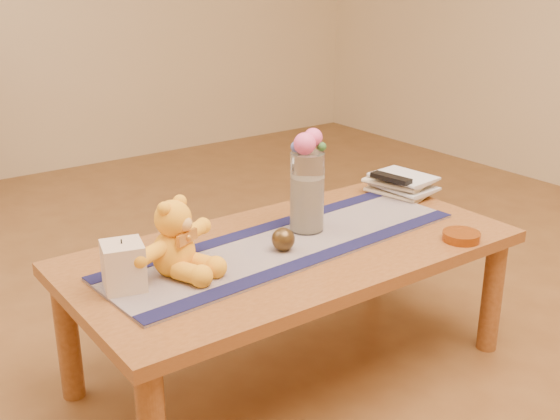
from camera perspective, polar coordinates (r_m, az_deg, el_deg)
floor at (r=2.37m, az=1.00°, el=-13.04°), size 5.50×5.50×0.00m
coffee_table_top at (r=2.16m, az=1.07°, el=-3.46°), size 1.40×0.70×0.04m
table_leg_fr at (r=2.50m, az=17.10°, el=-6.75°), size 0.07×0.07×0.41m
table_leg_bl at (r=2.24m, az=-17.11°, el=-10.06°), size 0.07×0.07×0.41m
table_leg_br at (r=2.84m, az=7.86°, el=-2.67°), size 0.07×0.07×0.41m
persian_runner at (r=2.16m, az=0.55°, el=-2.84°), size 1.22×0.43×0.01m
runner_border_near at (r=2.06m, az=3.17°, el=-3.92°), size 1.20×0.14×0.00m
runner_border_far at (r=2.26m, az=-1.83°, el=-1.62°), size 1.20×0.14×0.00m
teddy_bear at (r=1.95m, az=-8.84°, el=-2.27°), size 0.38×0.35×0.21m
pillar_candle at (r=1.89m, az=-12.80°, el=-4.51°), size 0.13×0.13×0.13m
candle_wick at (r=1.87m, az=-12.96°, el=-2.55°), size 0.00×0.00×0.01m
glass_vase at (r=2.22m, az=2.25°, el=1.49°), size 0.11×0.11×0.26m
potpourri_fill at (r=2.23m, az=2.24°, el=0.54°), size 0.09×0.09×0.18m
rose_left at (r=2.15m, az=2.05°, el=5.49°), size 0.07×0.07×0.07m
rose_right at (r=2.19m, az=2.75°, el=6.00°), size 0.06×0.06×0.06m
blue_flower_back at (r=2.20m, az=1.95°, el=5.67°), size 0.04×0.04×0.04m
blue_flower_side at (r=2.17m, az=1.35°, el=5.23°), size 0.04×0.04×0.04m
leaf_sprig at (r=2.18m, az=3.46°, el=5.23°), size 0.03×0.03×0.03m
bronze_ball at (r=2.09m, az=0.27°, el=-2.43°), size 0.08×0.08×0.07m
book_bottom at (r=2.60m, az=8.88°, el=1.10°), size 0.21×0.25×0.02m
book_lower at (r=2.59m, az=9.04°, el=1.51°), size 0.18×0.24×0.02m
book_upper at (r=2.58m, az=8.79°, el=1.89°), size 0.22×0.26×0.02m
book_top at (r=2.58m, az=9.03°, el=2.31°), size 0.19×0.24×0.02m
tv_remote at (r=2.57m, az=9.15°, el=2.62°), size 0.07×0.17×0.02m
amber_dish at (r=2.27m, az=14.73°, el=-2.12°), size 0.13×0.13×0.03m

